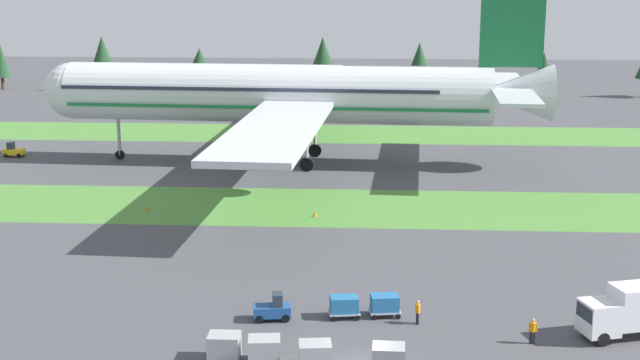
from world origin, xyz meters
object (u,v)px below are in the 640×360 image
(pushback_tractor, at_px, (13,151))
(uld_container_3, at_px, (389,357))
(uld_container_1, at_px, (264,350))
(catering_truck, at_px, (632,309))
(taxiway_marker_1, at_px, (147,208))
(uld_container_0, at_px, (224,347))
(ground_crew_marshaller, at_px, (533,330))
(airliner, at_px, (291,93))
(ground_crew_loader, at_px, (418,311))
(taxiway_marker_0, at_px, (315,214))
(baggage_tug, at_px, (273,309))
(uld_container_2, at_px, (315,355))
(cargo_dolly_lead, at_px, (344,305))
(cargo_dolly_second, at_px, (385,304))

(pushback_tractor, height_order, uld_container_3, pushback_tractor)
(uld_container_1, bearing_deg, catering_truck, 13.01)
(taxiway_marker_1, bearing_deg, uld_container_0, -68.49)
(pushback_tractor, height_order, ground_crew_marshaller, pushback_tractor)
(airliner, bearing_deg, ground_crew_loader, -162.51)
(catering_truck, relative_size, ground_crew_loader, 4.21)
(ground_crew_marshaller, distance_m, taxiway_marker_0, 34.58)
(ground_crew_marshaller, relative_size, taxiway_marker_1, 2.62)
(baggage_tug, bearing_deg, uld_container_2, -164.11)
(taxiway_marker_0, bearing_deg, uld_container_3, -78.89)
(uld_container_3, bearing_deg, uld_container_1, 176.28)
(catering_truck, distance_m, ground_crew_loader, 14.27)
(cargo_dolly_lead, distance_m, ground_crew_marshaller, 13.11)
(airliner, xyz_separation_m, uld_container_1, (3.81, -59.50, -8.14))
(airliner, relative_size, cargo_dolly_second, 32.91)
(ground_crew_marshaller, relative_size, uld_container_2, 0.87)
(cargo_dolly_lead, bearing_deg, cargo_dolly_second, -90.00)
(baggage_tug, distance_m, pushback_tractor, 67.80)
(catering_truck, distance_m, pushback_tractor, 85.53)
(baggage_tug, relative_size, cargo_dolly_lead, 1.15)
(airliner, bearing_deg, uld_container_2, -170.40)
(airliner, relative_size, pushback_tractor, 29.72)
(airliner, distance_m, uld_container_2, 60.96)
(uld_container_3, bearing_deg, ground_crew_loader, 74.07)
(baggage_tug, distance_m, uld_container_3, 10.97)
(catering_truck, relative_size, uld_container_3, 3.66)
(ground_crew_marshaller, xyz_separation_m, uld_container_3, (-9.52, -4.49, -0.18))
(uld_container_1, xyz_separation_m, uld_container_2, (3.22, -0.50, -0.01))
(baggage_tug, distance_m, cargo_dolly_second, 7.93)
(pushback_tractor, xyz_separation_m, uld_container_3, (48.50, -61.89, -0.04))
(ground_crew_loader, xyz_separation_m, uld_container_2, (-6.64, -7.42, -0.14))
(ground_crew_marshaller, distance_m, uld_container_0, 20.18)
(baggage_tug, xyz_separation_m, uld_container_2, (3.47, -7.51, -0.01))
(catering_truck, bearing_deg, cargo_dolly_lead, 66.81)
(catering_truck, distance_m, uld_container_3, 17.41)
(cargo_dolly_lead, relative_size, taxiway_marker_0, 4.71)
(uld_container_0, bearing_deg, uld_container_3, -5.08)
(airliner, xyz_separation_m, uld_container_3, (11.55, -60.01, -8.19))
(catering_truck, bearing_deg, baggage_tug, 69.97)
(baggage_tug, distance_m, cargo_dolly_lead, 5.03)
(airliner, distance_m, uld_container_3, 61.66)
(airliner, distance_m, catering_truck, 61.11)
(uld_container_0, height_order, uld_container_3, uld_container_0)
(airliner, xyz_separation_m, cargo_dolly_second, (11.39, -51.27, -8.04))
(uld_container_1, xyz_separation_m, taxiway_marker_0, (0.88, 34.43, -0.56))
(ground_crew_marshaller, height_order, uld_container_3, ground_crew_marshaller)
(uld_container_2, xyz_separation_m, taxiway_marker_0, (-2.34, 34.93, -0.55))
(baggage_tug, bearing_deg, taxiway_marker_0, -11.22)
(cargo_dolly_second, xyz_separation_m, taxiway_marker_1, (-23.94, 27.07, -0.59))
(ground_crew_marshaller, bearing_deg, uld_container_1, -153.25)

